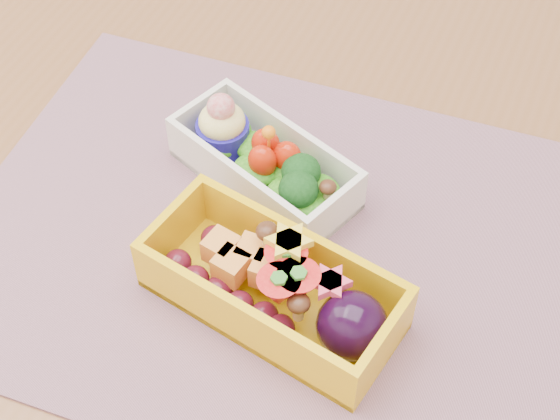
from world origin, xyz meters
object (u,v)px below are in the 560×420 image
at_px(bento_white, 263,162).
at_px(bento_yellow, 277,288).
at_px(table, 237,281).
at_px(placemat, 269,242).

bearing_deg(bento_white, bento_yellow, -41.03).
distance_m(table, bento_white, 0.13).
xyz_separation_m(table, placemat, (0.04, -0.02, 0.10)).
xyz_separation_m(bento_white, bento_yellow, (0.06, -0.11, 0.01)).
relative_size(bento_white, bento_yellow, 0.86).
bearing_deg(table, placemat, -23.39).
xyz_separation_m(placemat, bento_white, (-0.03, 0.06, 0.02)).
bearing_deg(placemat, bento_white, 117.15).
distance_m(table, bento_yellow, 0.16).
xyz_separation_m(placemat, bento_yellow, (0.03, -0.06, 0.03)).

